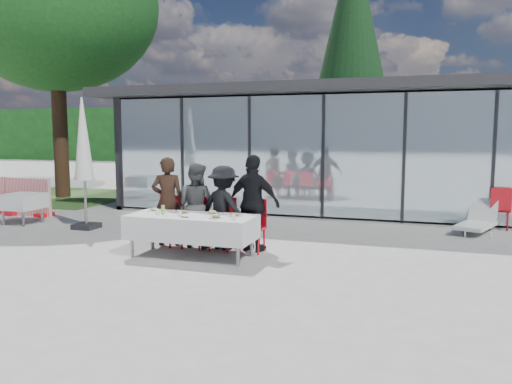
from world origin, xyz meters
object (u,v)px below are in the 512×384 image
diner_d (254,203)px  plate_c (212,213)px  diner_chair_a (168,218)px  folded_eyeglasses (185,217)px  diner_b (196,205)px  spare_table_left (22,201)px  diner_chair_b (196,219)px  lounger (478,221)px  spare_chair_b (499,207)px  conifer_tree (352,42)px  diner_chair_c (224,221)px  plate_d (235,215)px  juice_bottle (163,210)px  deciduous_tree (55,5)px  dining_table (192,227)px  diner_c (224,208)px  plate_b (184,212)px  market_umbrella (83,146)px  diner_a (168,201)px  diner_chair_d (253,223)px  plate_a (154,210)px  plate_extra (216,217)px

diner_d → plate_c: (-0.59, -0.55, -0.12)m
diner_chair_a → folded_eyeglasses: 1.36m
diner_b → spare_table_left: diner_b is taller
diner_chair_b → lounger: 6.26m
spare_chair_b → conifer_tree: bearing=117.0°
diner_chair_c → plate_d: size_ratio=3.86×
folded_eyeglasses → spare_chair_b: size_ratio=0.14×
juice_bottle → spare_table_left: juice_bottle is taller
plate_d → deciduous_tree: 12.29m
dining_table → spare_table_left: size_ratio=2.63×
dining_table → diner_chair_b: bearing=108.8°
diner_c → deciduous_tree: (-8.34, 5.71, 5.69)m
diner_b → plate_b: bearing=107.0°
lounger → conifer_tree: 11.79m
market_umbrella → lounger: size_ratio=2.06×
spare_table_left → diner_chair_a: bearing=-12.1°
diner_chair_c → folded_eyeglasses: bearing=-106.6°
diner_a → plate_d: size_ratio=6.88×
diner_chair_b → folded_eyeglasses: (0.26, -1.02, 0.22)m
plate_c → folded_eyeglasses: plate_c is taller
plate_c → juice_bottle: (-0.83, -0.29, 0.06)m
diner_chair_b → plate_b: (0.06, -0.65, 0.24)m
diner_c → juice_bottle: diner_c is taller
diner_chair_d → juice_bottle: 1.67m
plate_d → juice_bottle: size_ratio=1.50×
plate_a → diner_b: bearing=44.3°
diner_chair_b → diner_c: 0.62m
diner_chair_d → juice_bottle: bearing=-149.7°
diner_d → lounger: bearing=-130.8°
juice_bottle → spare_chair_b: 7.58m
deciduous_tree → juice_bottle: bearing=-41.1°
plate_a → plate_c: (1.15, 0.02, 0.00)m
diner_b → plate_c: size_ratio=6.43×
folded_eyeglasses → market_umbrella: size_ratio=0.05×
diner_chair_c → conifer_tree: (0.66, 12.72, 5.45)m
dining_table → market_umbrella: 4.09m
diner_chair_b → market_umbrella: size_ratio=0.33×
folded_eyeglasses → diner_a: bearing=130.4°
spare_table_left → juice_bottle: bearing=-20.3°
diner_c → dining_table: bearing=87.2°
conifer_tree → market_umbrella: bearing=-110.7°
plate_b → folded_eyeglasses: 0.42m
plate_c → diner_chair_d: bearing=42.5°
dining_table → diner_d: 1.24m
diner_chair_a → diner_c: diner_c is taller
diner_chair_d → plate_b: diner_chair_d is taller
diner_chair_a → conifer_tree: 13.96m
diner_c → plate_b: diner_c is taller
diner_b → plate_extra: size_ratio=6.43×
diner_d → plate_extra: 1.04m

